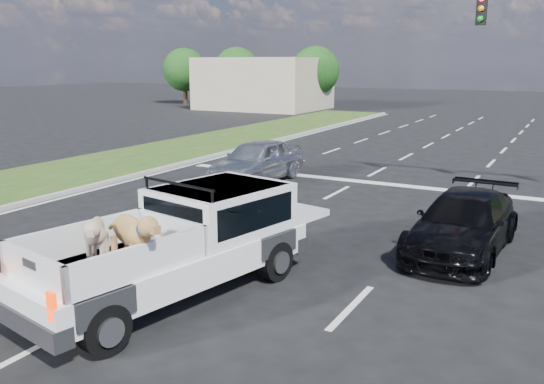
% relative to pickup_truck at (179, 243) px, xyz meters
% --- Properties ---
extents(ground, '(160.00, 160.00, 0.00)m').
position_rel_pickup_truck_xyz_m(ground, '(1.14, 0.87, -0.94)').
color(ground, black).
rests_on(ground, ground).
extents(road_markings, '(17.75, 60.00, 0.01)m').
position_rel_pickup_truck_xyz_m(road_markings, '(1.14, 7.44, -0.93)').
color(road_markings, silver).
rests_on(road_markings, ground).
extents(grass_median_left, '(5.00, 60.00, 0.10)m').
position_rel_pickup_truck_xyz_m(grass_median_left, '(-10.36, 6.87, -0.89)').
color(grass_median_left, '#1F4314').
rests_on(grass_median_left, ground).
extents(curb_left, '(0.15, 60.00, 0.14)m').
position_rel_pickup_truck_xyz_m(curb_left, '(-7.91, 6.87, -0.87)').
color(curb_left, '#A39C95').
rests_on(curb_left, ground).
extents(building_left, '(10.00, 8.00, 4.40)m').
position_rel_pickup_truck_xyz_m(building_left, '(-18.86, 36.87, 1.26)').
color(building_left, '#B5AB8A').
rests_on(building_left, ground).
extents(tree_far_a, '(4.20, 4.20, 5.40)m').
position_rel_pickup_truck_xyz_m(tree_far_a, '(-28.86, 38.87, 2.35)').
color(tree_far_a, '#332114').
rests_on(tree_far_a, ground).
extents(tree_far_b, '(4.20, 4.20, 5.40)m').
position_rel_pickup_truck_xyz_m(tree_far_b, '(-22.86, 38.87, 2.35)').
color(tree_far_b, '#332114').
rests_on(tree_far_b, ground).
extents(tree_far_c, '(4.20, 4.20, 5.40)m').
position_rel_pickup_truck_xyz_m(tree_far_c, '(-14.86, 38.87, 2.35)').
color(tree_far_c, '#332114').
rests_on(tree_far_c, ground).
extents(pickup_truck, '(2.99, 5.65, 2.01)m').
position_rel_pickup_truck_xyz_m(pickup_truck, '(0.00, 0.00, 0.00)').
color(pickup_truck, black).
rests_on(pickup_truck, ground).
extents(silver_sedan, '(1.86, 4.35, 1.47)m').
position_rel_pickup_truck_xyz_m(silver_sedan, '(-3.67, 9.14, -0.21)').
color(silver_sedan, '#B8BAC0').
rests_on(silver_sedan, ground).
extents(black_coupe, '(2.00, 4.48, 1.28)m').
position_rel_pickup_truck_xyz_m(black_coupe, '(3.96, 4.75, -0.30)').
color(black_coupe, black).
rests_on(black_coupe, ground).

